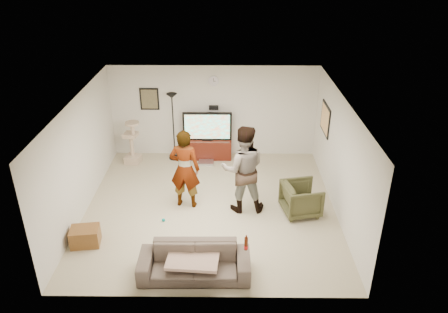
{
  "coord_description": "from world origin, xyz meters",
  "views": [
    {
      "loc": [
        0.38,
        -8.27,
        5.39
      ],
      "look_at": [
        0.3,
        0.2,
        1.17
      ],
      "focal_mm": 35.1,
      "sensor_mm": 36.0,
      "label": 1
    }
  ],
  "objects_px": {
    "floor_lamp": "(173,127)",
    "sofa": "(194,262)",
    "person_left": "(185,169)",
    "beer_bottle": "(246,244)",
    "tv_stand": "(208,148)",
    "cat_tree": "(131,142)",
    "side_table": "(85,236)",
    "person_right": "(243,169)",
    "armchair": "(301,199)",
    "tv": "(207,126)"
  },
  "relations": [
    {
      "from": "tv",
      "to": "person_left",
      "type": "relative_size",
      "value": 0.71
    },
    {
      "from": "side_table",
      "to": "person_right",
      "type": "bearing_deg",
      "value": 22.9
    },
    {
      "from": "tv_stand",
      "to": "person_right",
      "type": "distance_m",
      "value": 2.78
    },
    {
      "from": "beer_bottle",
      "to": "person_right",
      "type": "bearing_deg",
      "value": 89.87
    },
    {
      "from": "person_right",
      "to": "armchair",
      "type": "xyz_separation_m",
      "value": [
        1.27,
        -0.16,
        -0.63
      ]
    },
    {
      "from": "cat_tree",
      "to": "person_left",
      "type": "xyz_separation_m",
      "value": [
        1.61,
        -2.08,
        0.32
      ]
    },
    {
      "from": "cat_tree",
      "to": "person_right",
      "type": "distance_m",
      "value": 3.64
    },
    {
      "from": "person_right",
      "to": "cat_tree",
      "type": "bearing_deg",
      "value": -40.21
    },
    {
      "from": "tv_stand",
      "to": "sofa",
      "type": "distance_m",
      "value": 4.71
    },
    {
      "from": "cat_tree",
      "to": "sofa",
      "type": "bearing_deg",
      "value": -65.88
    },
    {
      "from": "tv_stand",
      "to": "tv",
      "type": "height_order",
      "value": "tv"
    },
    {
      "from": "floor_lamp",
      "to": "armchair",
      "type": "height_order",
      "value": "floor_lamp"
    },
    {
      "from": "tv_stand",
      "to": "sofa",
      "type": "bearing_deg",
      "value": -90.35
    },
    {
      "from": "sofa",
      "to": "floor_lamp",
      "type": "bearing_deg",
      "value": 99.94
    },
    {
      "from": "tv_stand",
      "to": "floor_lamp",
      "type": "distance_m",
      "value": 1.11
    },
    {
      "from": "tv",
      "to": "floor_lamp",
      "type": "xyz_separation_m",
      "value": [
        -0.9,
        -0.06,
        -0.0
      ]
    },
    {
      "from": "person_left",
      "to": "side_table",
      "type": "bearing_deg",
      "value": 46.64
    },
    {
      "from": "person_right",
      "to": "beer_bottle",
      "type": "xyz_separation_m",
      "value": [
        -0.0,
        -2.17,
        -0.29
      ]
    },
    {
      "from": "cat_tree",
      "to": "side_table",
      "type": "xyz_separation_m",
      "value": [
        -0.24,
        -3.52,
        -0.41
      ]
    },
    {
      "from": "tv_stand",
      "to": "person_right",
      "type": "xyz_separation_m",
      "value": [
        0.88,
        -2.54,
        0.72
      ]
    },
    {
      "from": "armchair",
      "to": "sofa",
      "type": "bearing_deg",
      "value": 121.13
    },
    {
      "from": "floor_lamp",
      "to": "person_left",
      "type": "bearing_deg",
      "value": -77.61
    },
    {
      "from": "tv_stand",
      "to": "cat_tree",
      "type": "height_order",
      "value": "cat_tree"
    },
    {
      "from": "person_right",
      "to": "sofa",
      "type": "distance_m",
      "value": 2.46
    },
    {
      "from": "cat_tree",
      "to": "person_right",
      "type": "xyz_separation_m",
      "value": [
        2.87,
        -2.21,
        0.39
      ]
    },
    {
      "from": "tv_stand",
      "to": "person_left",
      "type": "relative_size",
      "value": 0.7
    },
    {
      "from": "armchair",
      "to": "beer_bottle",
      "type": "bearing_deg",
      "value": 136.06
    },
    {
      "from": "person_right",
      "to": "armchair",
      "type": "distance_m",
      "value": 1.42
    },
    {
      "from": "beer_bottle",
      "to": "tv_stand",
      "type": "bearing_deg",
      "value": 100.5
    },
    {
      "from": "beer_bottle",
      "to": "cat_tree",
      "type": "bearing_deg",
      "value": 123.17
    },
    {
      "from": "floor_lamp",
      "to": "cat_tree",
      "type": "distance_m",
      "value": 1.17
    },
    {
      "from": "floor_lamp",
      "to": "cat_tree",
      "type": "xyz_separation_m",
      "value": [
        -1.09,
        -0.27,
        -0.32
      ]
    },
    {
      "from": "floor_lamp",
      "to": "tv",
      "type": "bearing_deg",
      "value": 3.62
    },
    {
      "from": "person_left",
      "to": "beer_bottle",
      "type": "bearing_deg",
      "value": 127.12
    },
    {
      "from": "floor_lamp",
      "to": "side_table",
      "type": "height_order",
      "value": "floor_lamp"
    },
    {
      "from": "person_left",
      "to": "person_right",
      "type": "distance_m",
      "value": 1.27
    },
    {
      "from": "tv_stand",
      "to": "armchair",
      "type": "xyz_separation_m",
      "value": [
        2.14,
        -2.7,
        0.09
      ]
    },
    {
      "from": "cat_tree",
      "to": "side_table",
      "type": "distance_m",
      "value": 3.55
    },
    {
      "from": "side_table",
      "to": "tv_stand",
      "type": "bearing_deg",
      "value": 59.93
    },
    {
      "from": "person_left",
      "to": "armchair",
      "type": "height_order",
      "value": "person_left"
    },
    {
      "from": "floor_lamp",
      "to": "sofa",
      "type": "relative_size",
      "value": 0.94
    },
    {
      "from": "sofa",
      "to": "armchair",
      "type": "height_order",
      "value": "armchair"
    },
    {
      "from": "person_right",
      "to": "side_table",
      "type": "relative_size",
      "value": 3.61
    },
    {
      "from": "floor_lamp",
      "to": "beer_bottle",
      "type": "height_order",
      "value": "floor_lamp"
    },
    {
      "from": "floor_lamp",
      "to": "tv_stand",
      "type": "bearing_deg",
      "value": 3.62
    },
    {
      "from": "person_right",
      "to": "armchair",
      "type": "relative_size",
      "value": 2.53
    },
    {
      "from": "tv_stand",
      "to": "cat_tree",
      "type": "distance_m",
      "value": 2.05
    },
    {
      "from": "floor_lamp",
      "to": "side_table",
      "type": "bearing_deg",
      "value": -109.34
    },
    {
      "from": "person_left",
      "to": "beer_bottle",
      "type": "distance_m",
      "value": 2.64
    },
    {
      "from": "tv_stand",
      "to": "tv",
      "type": "xyz_separation_m",
      "value": [
        0.0,
        0.0,
        0.65
      ]
    }
  ]
}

